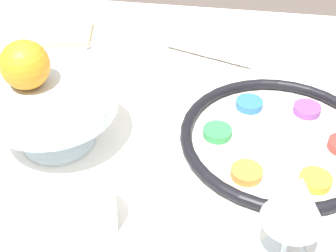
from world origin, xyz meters
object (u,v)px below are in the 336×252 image
at_px(wine_glass, 296,203).
at_px(bread_plate, 66,35).
at_px(napkin_roll, 211,46).
at_px(seder_plate, 279,139).
at_px(orange_fruit, 25,65).
at_px(cup_near, 88,211).
at_px(fruit_stand, 52,105).

distance_m(wine_glass, bread_plate, 0.73).
distance_m(bread_plate, napkin_roll, 0.34).
bearing_deg(seder_plate, wine_glass, 90.05).
bearing_deg(orange_fruit, napkin_roll, -131.23).
relative_size(orange_fruit, cup_near, 1.01).
distance_m(seder_plate, cup_near, 0.35).
relative_size(bread_plate, napkin_roll, 0.76).
distance_m(wine_glass, fruit_stand, 0.42).
height_order(seder_plate, fruit_stand, fruit_stand).
relative_size(orange_fruit, bread_plate, 0.52).
distance_m(wine_glass, napkin_roll, 0.53).
bearing_deg(bread_plate, wine_glass, 132.02).
relative_size(seder_plate, wine_glass, 2.21).
bearing_deg(napkin_roll, seder_plate, 116.79).
bearing_deg(orange_fruit, seder_plate, -175.56).
bearing_deg(cup_near, napkin_roll, -104.24).
xyz_separation_m(wine_glass, orange_fruit, (0.42, -0.19, 0.03)).
xyz_separation_m(orange_fruit, napkin_roll, (-0.27, -0.31, -0.12)).
height_order(seder_plate, napkin_roll, napkin_roll).
relative_size(bread_plate, cup_near, 1.94).
distance_m(seder_plate, orange_fruit, 0.44).
xyz_separation_m(wine_glass, bread_plate, (0.48, -0.53, -0.10)).
relative_size(fruit_stand, bread_plate, 1.38).
height_order(wine_glass, napkin_roll, wine_glass).
bearing_deg(bread_plate, orange_fruit, 101.04).
distance_m(orange_fruit, napkin_roll, 0.43).
bearing_deg(cup_near, bread_plate, -67.97).
xyz_separation_m(wine_glass, fruit_stand, (0.37, -0.18, -0.03)).
bearing_deg(fruit_stand, orange_fruit, -21.23).
xyz_separation_m(seder_plate, fruit_stand, (0.37, 0.05, 0.06)).
bearing_deg(fruit_stand, bread_plate, -73.26).
distance_m(wine_glass, cup_near, 0.28).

